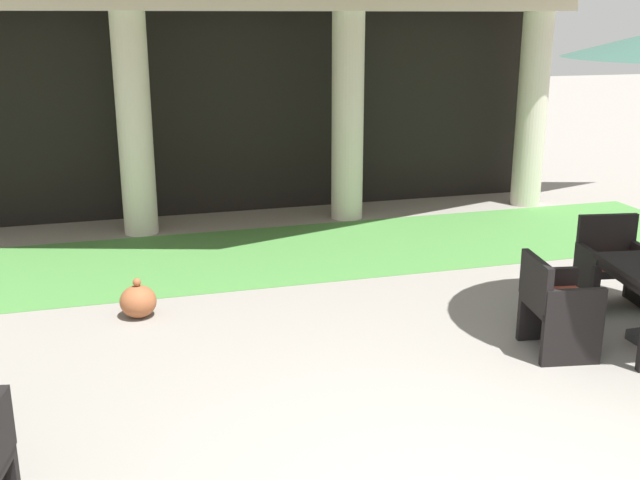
# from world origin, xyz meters

# --- Properties ---
(lawn_strip) EXTENTS (11.78, 2.40, 0.01)m
(lawn_strip) POSITION_xyz_m (0.00, 5.71, 0.00)
(lawn_strip) COLOR #47843D
(lawn_strip) RESTS_ON ground
(patio_chair_near_foreground_west) EXTENTS (0.62, 0.69, 0.86)m
(patio_chair_near_foreground_west) POSITION_xyz_m (1.77, 2.24, 0.42)
(patio_chair_near_foreground_west) COLOR black
(patio_chair_near_foreground_west) RESTS_ON ground
(patio_chair_near_foreground_north) EXTENTS (0.71, 0.59, 0.90)m
(patio_chair_near_foreground_north) POSITION_xyz_m (2.96, 3.09, 0.41)
(patio_chair_near_foreground_north) COLOR black
(patio_chair_near_foreground_north) RESTS_ON ground
(terracotta_urn) EXTENTS (0.35, 0.35, 0.40)m
(terracotta_urn) POSITION_xyz_m (-1.67, 4.07, 0.16)
(terracotta_urn) COLOR #9E5633
(terracotta_urn) RESTS_ON ground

